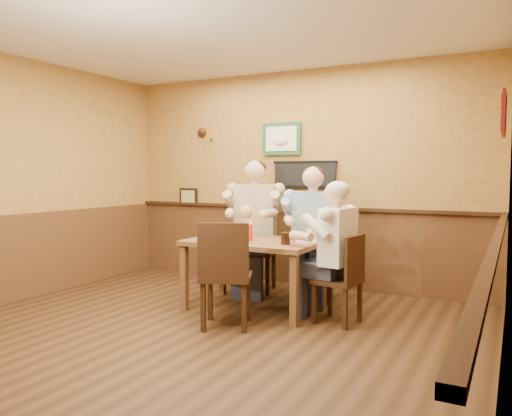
{
  "coord_description": "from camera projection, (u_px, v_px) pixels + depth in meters",
  "views": [
    {
      "loc": [
        2.57,
        -3.55,
        1.47
      ],
      "look_at": [
        0.13,
        1.1,
        1.1
      ],
      "focal_mm": 35.0,
      "sensor_mm": 36.0,
      "label": 1
    }
  ],
  "objects": [
    {
      "name": "chair_right_end",
      "position": [
        338.0,
        279.0,
        4.87
      ],
      "size": [
        0.46,
        0.46,
        0.87
      ],
      "primitive_type": null,
      "rotation": [
        0.0,
        0.0,
        -1.72
      ],
      "color": "#341E10",
      "rests_on": "ground"
    },
    {
      "name": "cola_tumbler",
      "position": [
        285.0,
        238.0,
        5.02
      ],
      "size": [
        0.11,
        0.11,
        0.12
      ],
      "primitive_type": "cylinder",
      "rotation": [
        0.0,
        0.0,
        0.14
      ],
      "color": "black",
      "rests_on": "dining_table"
    },
    {
      "name": "hot_sauce_bottle",
      "position": [
        250.0,
        232.0,
        5.3
      ],
      "size": [
        0.06,
        0.06,
        0.2
      ],
      "primitive_type": "cylinder",
      "rotation": [
        0.0,
        0.0,
        0.25
      ],
      "color": "red",
      "rests_on": "dining_table"
    },
    {
      "name": "salt_shaker",
      "position": [
        246.0,
        236.0,
        5.39
      ],
      "size": [
        0.04,
        0.04,
        0.08
      ],
      "primitive_type": "cylinder",
      "rotation": [
        0.0,
        0.0,
        0.39
      ],
      "color": "white",
      "rests_on": "dining_table"
    },
    {
      "name": "water_glass_mid",
      "position": [
        244.0,
        237.0,
        5.14
      ],
      "size": [
        0.09,
        0.09,
        0.12
      ],
      "primitive_type": "cylinder",
      "rotation": [
        0.0,
        0.0,
        -0.06
      ],
      "color": "white",
      "rests_on": "dining_table"
    },
    {
      "name": "chair_back_right",
      "position": [
        313.0,
        258.0,
        5.75
      ],
      "size": [
        0.54,
        0.54,
        0.97
      ],
      "primitive_type": null,
      "rotation": [
        0.0,
        0.0,
        0.23
      ],
      "color": "#341E10",
      "rests_on": "ground"
    },
    {
      "name": "plate_far_right",
      "position": [
        308.0,
        241.0,
        5.25
      ],
      "size": [
        0.28,
        0.28,
        0.02
      ],
      "primitive_type": "cylinder",
      "rotation": [
        0.0,
        0.0,
        0.05
      ],
      "color": "white",
      "rests_on": "dining_table"
    },
    {
      "name": "dining_table",
      "position": [
        254.0,
        248.0,
        5.37
      ],
      "size": [
        1.4,
        0.9,
        0.75
      ],
      "color": "brown",
      "rests_on": "ground"
    },
    {
      "name": "pepper_shaker",
      "position": [
        239.0,
        235.0,
        5.46
      ],
      "size": [
        0.03,
        0.03,
        0.08
      ],
      "primitive_type": "cylinder",
      "rotation": [
        0.0,
        0.0,
        -0.03
      ],
      "color": "black",
      "rests_on": "dining_table"
    },
    {
      "name": "diner_blue_polo",
      "position": [
        313.0,
        240.0,
        5.74
      ],
      "size": [
        0.77,
        0.77,
        1.39
      ],
      "primitive_type": null,
      "rotation": [
        0.0,
        0.0,
        0.23
      ],
      "color": "#7A98B7",
      "rests_on": "ground"
    },
    {
      "name": "chair_back_left",
      "position": [
        256.0,
        250.0,
        6.2
      ],
      "size": [
        0.58,
        0.58,
        1.02
      ],
      "primitive_type": null,
      "rotation": [
        0.0,
        0.0,
        0.25
      ],
      "color": "#341E10",
      "rests_on": "ground"
    },
    {
      "name": "water_glass_left",
      "position": [
        221.0,
        236.0,
        5.27
      ],
      "size": [
        0.1,
        0.1,
        0.11
      ],
      "primitive_type": "cylinder",
      "rotation": [
        0.0,
        0.0,
        -0.36
      ],
      "color": "silver",
      "rests_on": "dining_table"
    },
    {
      "name": "chair_near_side",
      "position": [
        226.0,
        274.0,
        4.76
      ],
      "size": [
        0.62,
        0.62,
        1.02
      ],
      "primitive_type": null,
      "rotation": [
        0.0,
        0.0,
        3.55
      ],
      "color": "#341E10",
      "rests_on": "ground"
    },
    {
      "name": "diner_tan_shirt",
      "position": [
        256.0,
        233.0,
        6.18
      ],
      "size": [
        0.82,
        0.82,
        1.46
      ],
      "primitive_type": null,
      "rotation": [
        0.0,
        0.0,
        0.25
      ],
      "color": "tan",
      "rests_on": "ground"
    },
    {
      "name": "diner_white_elder",
      "position": [
        338.0,
        260.0,
        4.86
      ],
      "size": [
        0.65,
        0.65,
        1.25
      ],
      "primitive_type": null,
      "rotation": [
        0.0,
        0.0,
        -1.72
      ],
      "color": "silver",
      "rests_on": "ground"
    },
    {
      "name": "room",
      "position": [
        207.0,
        148.0,
        4.4
      ],
      "size": [
        5.02,
        5.03,
        2.81
      ],
      "color": "black",
      "rests_on": "ground"
    },
    {
      "name": "plate_far_left",
      "position": [
        242.0,
        237.0,
        5.6
      ],
      "size": [
        0.22,
        0.22,
        0.01
      ],
      "primitive_type": "cylinder",
      "rotation": [
        0.0,
        0.0,
        0.02
      ],
      "color": "white",
      "rests_on": "dining_table"
    }
  ]
}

